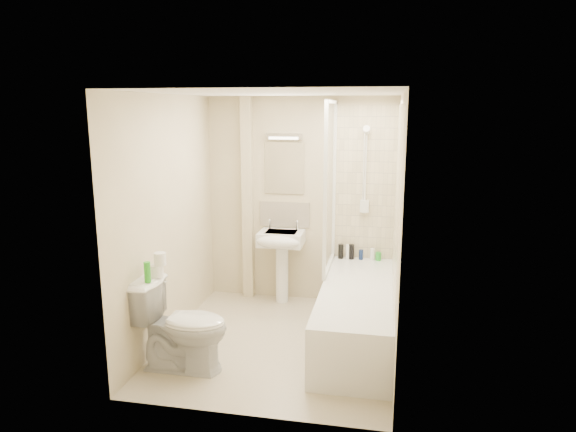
# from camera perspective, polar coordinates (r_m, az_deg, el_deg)

# --- Properties ---
(floor) EXTENTS (2.50, 2.50, 0.00)m
(floor) POSITION_cam_1_polar(r_m,az_deg,el_deg) (5.22, -1.07, -13.85)
(floor) COLOR beige
(floor) RESTS_ON ground
(wall_back) EXTENTS (2.20, 0.02, 2.40)m
(wall_back) POSITION_cam_1_polar(r_m,az_deg,el_deg) (6.02, 1.36, 1.71)
(wall_back) COLOR beige
(wall_back) RESTS_ON ground
(wall_left) EXTENTS (0.02, 2.50, 2.40)m
(wall_left) POSITION_cam_1_polar(r_m,az_deg,el_deg) (5.16, -13.17, -0.35)
(wall_left) COLOR beige
(wall_left) RESTS_ON ground
(wall_right) EXTENTS (0.02, 2.50, 2.40)m
(wall_right) POSITION_cam_1_polar(r_m,az_deg,el_deg) (4.72, 12.06, -1.44)
(wall_right) COLOR beige
(wall_right) RESTS_ON ground
(ceiling) EXTENTS (2.20, 2.50, 0.02)m
(ceiling) POSITION_cam_1_polar(r_m,az_deg,el_deg) (4.70, -1.19, 13.53)
(ceiling) COLOR white
(ceiling) RESTS_ON wall_back
(tile_back) EXTENTS (0.70, 0.01, 1.75)m
(tile_back) POSITION_cam_1_polar(r_m,az_deg,el_deg) (5.90, 8.57, 3.58)
(tile_back) COLOR beige
(tile_back) RESTS_ON wall_back
(tile_right) EXTENTS (0.01, 2.10, 1.75)m
(tile_right) POSITION_cam_1_polar(r_m,az_deg,el_deg) (4.87, 12.00, 1.68)
(tile_right) COLOR beige
(tile_right) RESTS_ON wall_right
(pipe_boxing) EXTENTS (0.12, 0.12, 2.40)m
(pipe_boxing) POSITION_cam_1_polar(r_m,az_deg,el_deg) (6.10, -4.49, 1.81)
(pipe_boxing) COLOR beige
(pipe_boxing) RESTS_ON ground
(splashback) EXTENTS (0.60, 0.02, 0.30)m
(splashback) POSITION_cam_1_polar(r_m,az_deg,el_deg) (6.08, -0.38, 0.18)
(splashback) COLOR beige
(splashback) RESTS_ON wall_back
(mirror) EXTENTS (0.46, 0.01, 0.60)m
(mirror) POSITION_cam_1_polar(r_m,az_deg,el_deg) (5.99, -0.39, 5.33)
(mirror) COLOR white
(mirror) RESTS_ON wall_back
(strip_light) EXTENTS (0.42, 0.07, 0.07)m
(strip_light) POSITION_cam_1_polar(r_m,az_deg,el_deg) (5.93, -0.44, 8.86)
(strip_light) COLOR silver
(strip_light) RESTS_ON wall_back
(bathtub) EXTENTS (0.70, 2.10, 0.55)m
(bathtub) POSITION_cam_1_polar(r_m,az_deg,el_deg) (5.19, 7.65, -10.60)
(bathtub) COLOR white
(bathtub) RESTS_ON ground
(shower_screen) EXTENTS (0.04, 0.92, 1.80)m
(shower_screen) POSITION_cam_1_polar(r_m,az_deg,el_deg) (5.48, 4.71, 3.31)
(shower_screen) COLOR white
(shower_screen) RESTS_ON bathtub
(shower_fixture) EXTENTS (0.10, 0.16, 0.99)m
(shower_fixture) POSITION_cam_1_polar(r_m,az_deg,el_deg) (5.84, 8.57, 4.69)
(shower_fixture) COLOR white
(shower_fixture) RESTS_ON wall_back
(pedestal_sink) EXTENTS (0.51, 0.47, 0.99)m
(pedestal_sink) POSITION_cam_1_polar(r_m,az_deg,el_deg) (5.94, -0.81, -3.45)
(pedestal_sink) COLOR white
(pedestal_sink) RESTS_ON ground
(bottle_black_a) EXTENTS (0.06, 0.06, 0.17)m
(bottle_black_a) POSITION_cam_1_polar(r_m,az_deg,el_deg) (6.00, 5.88, -3.93)
(bottle_black_a) COLOR black
(bottle_black_a) RESTS_ON bathtub
(bottle_white_a) EXTENTS (0.05, 0.05, 0.17)m
(bottle_white_a) POSITION_cam_1_polar(r_m,az_deg,el_deg) (5.99, 6.66, -3.97)
(bottle_white_a) COLOR white
(bottle_white_a) RESTS_ON bathtub
(bottle_black_b) EXTENTS (0.06, 0.06, 0.17)m
(bottle_black_b) POSITION_cam_1_polar(r_m,az_deg,el_deg) (5.99, 7.05, -3.97)
(bottle_black_b) COLOR black
(bottle_black_b) RESTS_ON bathtub
(bottle_blue) EXTENTS (0.05, 0.05, 0.12)m
(bottle_blue) POSITION_cam_1_polar(r_m,az_deg,el_deg) (5.99, 8.11, -4.28)
(bottle_blue) COLOR navy
(bottle_blue) RESTS_ON bathtub
(bottle_white_b) EXTENTS (0.05, 0.05, 0.14)m
(bottle_white_b) POSITION_cam_1_polar(r_m,az_deg,el_deg) (5.99, 9.36, -4.22)
(bottle_white_b) COLOR white
(bottle_white_b) RESTS_ON bathtub
(bottle_green) EXTENTS (0.06, 0.06, 0.10)m
(bottle_green) POSITION_cam_1_polar(r_m,az_deg,el_deg) (5.99, 10.01, -4.44)
(bottle_green) COLOR green
(bottle_green) RESTS_ON bathtub
(toilet) EXTENTS (0.46, 0.80, 0.82)m
(toilet) POSITION_cam_1_polar(r_m,az_deg,el_deg) (4.68, -11.67, -11.76)
(toilet) COLOR white
(toilet) RESTS_ON ground
(toilet_roll_lower) EXTENTS (0.12, 0.12, 0.10)m
(toilet_roll_lower) POSITION_cam_1_polar(r_m,az_deg,el_deg) (4.67, -14.40, -5.92)
(toilet_roll_lower) COLOR white
(toilet_roll_lower) RESTS_ON toilet
(toilet_roll_upper) EXTENTS (0.10, 0.10, 0.11)m
(toilet_roll_upper) POSITION_cam_1_polar(r_m,az_deg,el_deg) (4.64, -14.03, -4.65)
(toilet_roll_upper) COLOR white
(toilet_roll_upper) RESTS_ON toilet_roll_lower
(green_bottle) EXTENTS (0.06, 0.06, 0.18)m
(green_bottle) POSITION_cam_1_polar(r_m,az_deg,el_deg) (4.52, -15.36, -6.04)
(green_bottle) COLOR green
(green_bottle) RESTS_ON toilet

